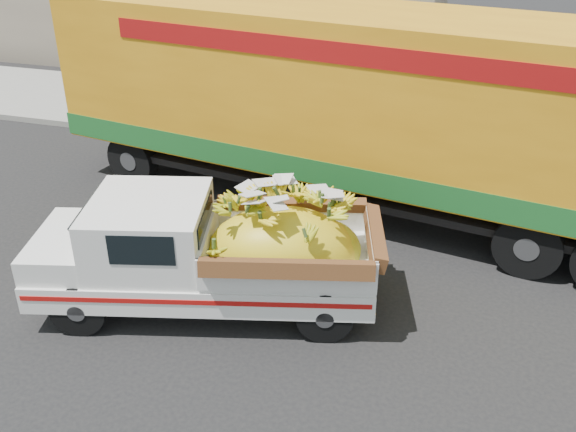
% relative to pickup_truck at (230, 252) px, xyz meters
% --- Properties ---
extents(ground, '(100.00, 100.00, 0.00)m').
position_rel_pickup_truck_xyz_m(ground, '(0.72, 0.20, -0.94)').
color(ground, black).
rests_on(ground, ground).
extents(curb, '(60.00, 0.25, 0.15)m').
position_rel_pickup_truck_xyz_m(curb, '(0.72, 6.20, -0.86)').
color(curb, gray).
rests_on(curb, ground).
extents(sidewalk, '(60.00, 4.00, 0.14)m').
position_rel_pickup_truck_xyz_m(sidewalk, '(0.72, 8.30, -0.87)').
color(sidewalk, gray).
rests_on(sidewalk, ground).
extents(pickup_truck, '(5.27, 2.99, 1.75)m').
position_rel_pickup_truck_xyz_m(pickup_truck, '(0.00, 0.00, 0.00)').
color(pickup_truck, black).
rests_on(pickup_truck, ground).
extents(semi_trailer, '(12.08, 4.48, 3.80)m').
position_rel_pickup_truck_xyz_m(semi_trailer, '(1.04, 3.74, 1.18)').
color(semi_trailer, black).
rests_on(semi_trailer, ground).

